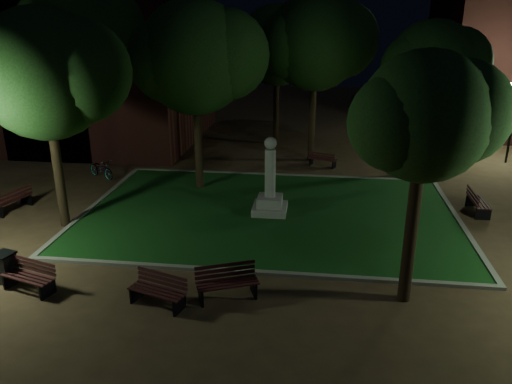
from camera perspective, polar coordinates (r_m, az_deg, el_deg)
ground at (r=19.01m, az=0.98°, el=-4.79°), size 80.00×80.00×0.00m
lawn at (r=20.81m, az=1.59°, el=-2.40°), size 15.00×10.00×0.08m
lawn_kerb at (r=20.81m, az=1.59°, el=-2.35°), size 15.40×10.40×0.12m
monument at (r=20.48m, az=1.61°, el=-0.03°), size 1.40×1.40×3.20m
building_main at (r=35.65m, az=-23.72°, el=17.46°), size 20.00×12.00×15.00m
tree_west at (r=19.66m, az=-22.76°, el=12.29°), size 5.80×4.73×8.21m
tree_north_wl at (r=28.00m, az=-6.66°, el=14.66°), size 5.62×4.59×7.73m
tree_north_er at (r=27.42m, az=7.02°, el=16.65°), size 6.25×5.10×8.99m
tree_ne at (r=26.41m, az=19.69°, el=13.48°), size 5.34×4.36×7.68m
tree_se at (r=13.65m, az=19.01°, el=8.04°), size 4.23×3.45×7.13m
tree_nw at (r=28.44m, az=-19.10°, el=17.05°), size 7.12×5.81×9.93m
tree_far_north at (r=30.99m, az=2.61°, el=16.39°), size 5.87×4.79×8.44m
tree_extra at (r=22.62m, az=-6.73°, el=15.04°), size 6.15×5.02×8.58m
lamppost_nw at (r=30.76m, az=-17.37°, el=9.52°), size 1.18×0.28×4.02m
bench_near_left at (r=14.78m, az=-11.07°, el=-11.03°), size 1.80×1.10×0.93m
bench_near_right at (r=14.87m, az=-3.35°, el=-10.34°), size 1.91×1.27×0.99m
bench_west_near at (r=16.66m, az=-24.43°, el=-8.84°), size 1.79×1.05×0.93m
bench_left_side at (r=23.32m, az=-26.06°, el=-0.91°), size 1.03×1.86×0.97m
bench_right_side at (r=22.73m, az=23.93°, el=-1.12°), size 0.62×1.74×0.95m
bench_far_side at (r=27.24m, az=7.58°, el=3.66°), size 1.60×1.03×0.83m
trash_bin at (r=17.42m, az=-26.70°, el=-7.69°), size 0.70×0.70×0.99m
bicycle at (r=26.36m, az=-17.28°, el=2.57°), size 1.90×1.50×0.96m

